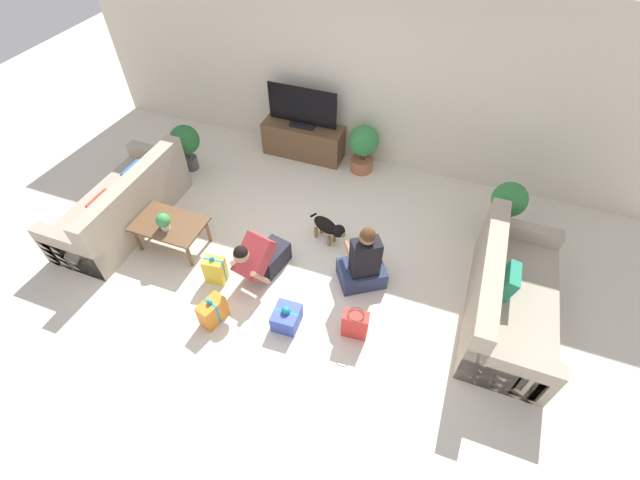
# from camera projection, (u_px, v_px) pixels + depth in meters

# --- Properties ---
(ground_plane) EXTENTS (16.00, 16.00, 0.00)m
(ground_plane) POSITION_uv_depth(u_px,v_px,m) (290.00, 277.00, 5.18)
(ground_plane) COLOR beige
(wall_back) EXTENTS (8.40, 0.06, 2.60)m
(wall_back) POSITION_uv_depth(u_px,v_px,m) (361.00, 78.00, 5.90)
(wall_back) COLOR beige
(wall_back) RESTS_ON ground_plane
(sofa_left) EXTENTS (0.86, 1.93, 0.82)m
(sofa_left) POSITION_uv_depth(u_px,v_px,m) (124.00, 205.00, 5.61)
(sofa_left) COLOR tan
(sofa_left) RESTS_ON ground_plane
(sofa_right) EXTENTS (0.86, 1.93, 0.82)m
(sofa_right) POSITION_uv_depth(u_px,v_px,m) (507.00, 298.00, 4.61)
(sofa_right) COLOR tan
(sofa_right) RESTS_ON ground_plane
(coffee_table) EXTENTS (0.87, 0.56, 0.40)m
(coffee_table) POSITION_uv_depth(u_px,v_px,m) (170.00, 226.00, 5.27)
(coffee_table) COLOR brown
(coffee_table) RESTS_ON ground_plane
(tv_console) EXTENTS (1.25, 0.40, 0.53)m
(tv_console) POSITION_uv_depth(u_px,v_px,m) (303.00, 140.00, 6.67)
(tv_console) COLOR brown
(tv_console) RESTS_ON ground_plane
(tv) EXTENTS (1.06, 0.20, 0.62)m
(tv) POSITION_uv_depth(u_px,v_px,m) (302.00, 109.00, 6.28)
(tv) COLOR black
(tv) RESTS_ON tv_console
(potted_plant_back_right) EXTENTS (0.45, 0.45, 0.75)m
(potted_plant_back_right) POSITION_uv_depth(u_px,v_px,m) (363.00, 146.00, 6.28)
(potted_plant_back_right) COLOR #A36042
(potted_plant_back_right) RESTS_ON ground_plane
(potted_plant_corner_left) EXTENTS (0.43, 0.43, 0.72)m
(potted_plant_corner_left) POSITION_uv_depth(u_px,v_px,m) (185.00, 142.00, 6.29)
(potted_plant_corner_left) COLOR #4C4C51
(potted_plant_corner_left) RESTS_ON ground_plane
(potted_plant_corner_right) EXTENTS (0.44, 0.44, 0.78)m
(potted_plant_corner_right) POSITION_uv_depth(u_px,v_px,m) (508.00, 203.00, 5.33)
(potted_plant_corner_right) COLOR #4C4C51
(potted_plant_corner_right) RESTS_ON ground_plane
(person_kneeling) EXTENTS (0.46, 0.80, 0.76)m
(person_kneeling) POSITION_uv_depth(u_px,v_px,m) (261.00, 257.00, 4.96)
(person_kneeling) COLOR #23232D
(person_kneeling) RESTS_ON ground_plane
(person_sitting) EXTENTS (0.65, 0.62, 0.92)m
(person_sitting) POSITION_uv_depth(u_px,v_px,m) (363.00, 264.00, 4.89)
(person_sitting) COLOR #283351
(person_sitting) RESTS_ON ground_plane
(dog) EXTENTS (0.55, 0.31, 0.38)m
(dog) POSITION_uv_depth(u_px,v_px,m) (329.00, 227.00, 5.39)
(dog) COLOR black
(dog) RESTS_ON ground_plane
(gift_box_a) EXTENTS (0.25, 0.34, 0.36)m
(gift_box_a) POSITION_uv_depth(u_px,v_px,m) (213.00, 311.00, 4.66)
(gift_box_a) COLOR orange
(gift_box_a) RESTS_ON ground_plane
(gift_box_b) EXTENTS (0.29, 0.32, 0.30)m
(gift_box_b) POSITION_uv_depth(u_px,v_px,m) (287.00, 317.00, 4.65)
(gift_box_b) COLOR #3D51BC
(gift_box_b) RESTS_ON ground_plane
(gift_box_c) EXTENTS (0.26, 0.19, 0.41)m
(gift_box_c) POSITION_uv_depth(u_px,v_px,m) (215.00, 270.00, 5.02)
(gift_box_c) COLOR yellow
(gift_box_c) RESTS_ON ground_plane
(gift_bag_a) EXTENTS (0.29, 0.19, 0.37)m
(gift_bag_a) POSITION_uv_depth(u_px,v_px,m) (355.00, 324.00, 4.52)
(gift_bag_a) COLOR red
(gift_bag_a) RESTS_ON ground_plane
(mug) EXTENTS (0.12, 0.08, 0.09)m
(mug) POSITION_uv_depth(u_px,v_px,m) (162.00, 225.00, 5.15)
(mug) COLOR #386BAD
(mug) RESTS_ON coffee_table
(tabletop_plant) EXTENTS (0.17, 0.17, 0.22)m
(tabletop_plant) POSITION_uv_depth(u_px,v_px,m) (163.00, 221.00, 5.08)
(tabletop_plant) COLOR beige
(tabletop_plant) RESTS_ON coffee_table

